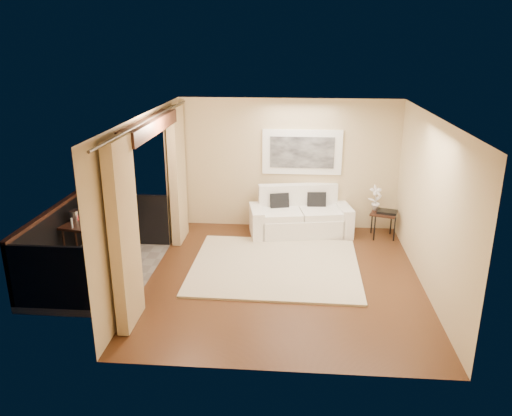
# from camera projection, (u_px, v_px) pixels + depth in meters

# --- Properties ---
(floor) EXTENTS (5.00, 5.00, 0.00)m
(floor) POSITION_uv_depth(u_px,v_px,m) (284.00, 278.00, 8.37)
(floor) COLOR #502D17
(floor) RESTS_ON ground
(room_shell) EXTENTS (5.00, 6.40, 5.00)m
(room_shell) POSITION_uv_depth(u_px,v_px,m) (150.00, 126.00, 7.73)
(room_shell) COLOR white
(room_shell) RESTS_ON ground
(balcony) EXTENTS (1.81, 2.60, 1.17)m
(balcony) POSITION_uv_depth(u_px,v_px,m) (92.00, 261.00, 8.57)
(balcony) COLOR #605B56
(balcony) RESTS_ON ground
(curtains) EXTENTS (0.16, 4.80, 2.64)m
(curtains) POSITION_uv_depth(u_px,v_px,m) (156.00, 199.00, 8.10)
(curtains) COLOR tan
(curtains) RESTS_ON ground
(artwork) EXTENTS (1.62, 0.07, 0.92)m
(artwork) POSITION_uv_depth(u_px,v_px,m) (302.00, 152.00, 10.16)
(artwork) COLOR white
(artwork) RESTS_ON room_shell
(rug) EXTENTS (2.94, 2.57, 0.04)m
(rug) POSITION_uv_depth(u_px,v_px,m) (275.00, 266.00, 8.76)
(rug) COLOR beige
(rug) RESTS_ON floor
(sofa) EXTENTS (2.14, 1.21, 0.97)m
(sofa) POSITION_uv_depth(u_px,v_px,m) (300.00, 217.00, 10.21)
(sofa) COLOR white
(sofa) RESTS_ON floor
(side_table) EXTENTS (0.62, 0.62, 0.53)m
(side_table) POSITION_uv_depth(u_px,v_px,m) (384.00, 215.00, 9.96)
(side_table) COLOR black
(side_table) RESTS_ON floor
(tray) EXTENTS (0.45, 0.38, 0.05)m
(tray) POSITION_uv_depth(u_px,v_px,m) (387.00, 212.00, 9.89)
(tray) COLOR black
(tray) RESTS_ON side_table
(orchid) EXTENTS (0.32, 0.27, 0.52)m
(orchid) POSITION_uv_depth(u_px,v_px,m) (376.00, 198.00, 9.98)
(orchid) COLOR white
(orchid) RESTS_ON side_table
(bistro_table) EXTENTS (0.69, 0.69, 0.68)m
(bistro_table) POSITION_uv_depth(u_px,v_px,m) (81.00, 228.00, 8.89)
(bistro_table) COLOR black
(bistro_table) RESTS_ON balcony
(balcony_chair_far) EXTENTS (0.48, 0.48, 0.90)m
(balcony_chair_far) POSITION_uv_depth(u_px,v_px,m) (118.00, 225.00, 9.31)
(balcony_chair_far) COLOR black
(balcony_chair_far) RESTS_ON balcony
(balcony_chair_near) EXTENTS (0.42, 0.43, 0.87)m
(balcony_chair_near) POSITION_uv_depth(u_px,v_px,m) (97.00, 252.00, 8.16)
(balcony_chair_near) COLOR black
(balcony_chair_near) RESTS_ON balcony
(ice_bucket) EXTENTS (0.18, 0.18, 0.20)m
(ice_bucket) POSITION_uv_depth(u_px,v_px,m) (74.00, 216.00, 8.97)
(ice_bucket) COLOR white
(ice_bucket) RESTS_ON bistro_table
(candle) EXTENTS (0.06, 0.06, 0.07)m
(candle) POSITION_uv_depth(u_px,v_px,m) (86.00, 219.00, 8.99)
(candle) COLOR red
(candle) RESTS_ON bistro_table
(vase) EXTENTS (0.04, 0.04, 0.18)m
(vase) POSITION_uv_depth(u_px,v_px,m) (72.00, 223.00, 8.65)
(vase) COLOR silver
(vase) RESTS_ON bistro_table
(glass_a) EXTENTS (0.06, 0.06, 0.12)m
(glass_a) POSITION_uv_depth(u_px,v_px,m) (84.00, 222.00, 8.77)
(glass_a) COLOR white
(glass_a) RESTS_ON bistro_table
(glass_b) EXTENTS (0.06, 0.06, 0.12)m
(glass_b) POSITION_uv_depth(u_px,v_px,m) (91.00, 220.00, 8.88)
(glass_b) COLOR white
(glass_b) RESTS_ON bistro_table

